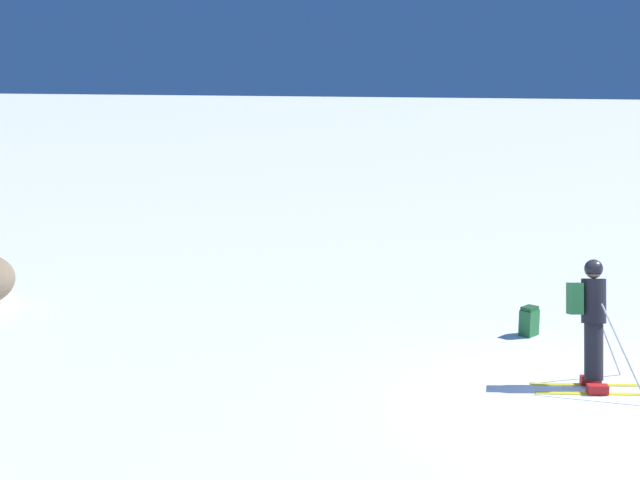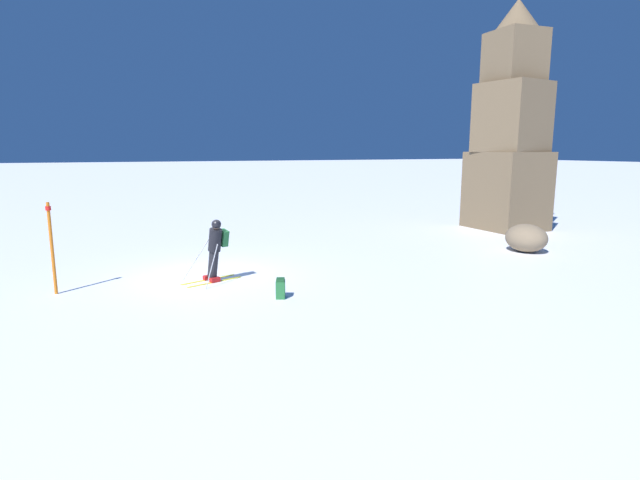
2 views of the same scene
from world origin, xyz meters
name	(u,v)px [view 2 (image 2 of 2)]	position (x,y,z in m)	size (l,w,h in m)	color
ground_plane	(207,276)	(0.00, 0.00, 0.00)	(300.00, 300.00, 0.00)	white
skier	(215,247)	(0.76, 0.09, 1.00)	(1.27, 1.75, 1.81)	yellow
rock_pillar	(510,136)	(-3.26, 14.57, 4.23)	(3.13, 2.75, 10.10)	brown
spare_backpack	(281,288)	(2.90, 1.20, 0.24)	(0.36, 0.32, 0.50)	#236633
exposed_boulder_0	(526,238)	(1.19, 11.22, 0.50)	(1.55, 1.32, 1.01)	#7A664C
trail_marker	(52,245)	(0.17, -3.89, 1.28)	(0.13, 0.13, 2.35)	orange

